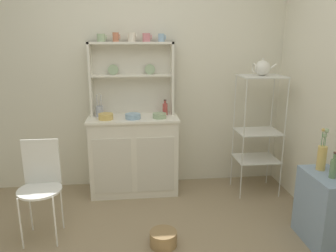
{
  "coord_description": "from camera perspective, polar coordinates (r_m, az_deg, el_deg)",
  "views": [
    {
      "loc": [
        -0.1,
        -2.08,
        1.67
      ],
      "look_at": [
        0.24,
        1.12,
        0.81
      ],
      "focal_mm": 35.27,
      "sensor_mm": 36.0,
      "label": 1
    }
  ],
  "objects": [
    {
      "name": "wall_back",
      "position": [
        3.73,
        -4.61,
        8.43
      ],
      "size": [
        3.84,
        0.05,
        2.5
      ],
      "primitive_type": "cube",
      "color": "silver",
      "rests_on": "ground"
    },
    {
      "name": "hutch_cabinet",
      "position": [
        3.66,
        -5.9,
        -4.8
      ],
      "size": [
        0.96,
        0.45,
        0.85
      ],
      "color": "white",
      "rests_on": "ground"
    },
    {
      "name": "hutch_shelf_unit",
      "position": [
        3.63,
        -6.29,
        9.04
      ],
      "size": [
        0.89,
        0.18,
        0.78
      ],
      "color": "silver",
      "rests_on": "hutch_cabinet"
    },
    {
      "name": "bakers_rack",
      "position": [
        3.66,
        15.38,
        0.64
      ],
      "size": [
        0.45,
        0.37,
        1.29
      ],
      "color": "silver",
      "rests_on": "ground"
    },
    {
      "name": "side_shelf_blue",
      "position": [
        3.08,
        25.32,
        -12.89
      ],
      "size": [
        0.28,
        0.48,
        0.61
      ],
      "primitive_type": "cube",
      "color": "#849EBC",
      "rests_on": "ground"
    },
    {
      "name": "wire_chair",
      "position": [
        3.0,
        -21.16,
        -8.67
      ],
      "size": [
        0.36,
        0.36,
        0.85
      ],
      "rotation": [
        0.0,
        0.0,
        0.04
      ],
      "color": "white",
      "rests_on": "ground"
    },
    {
      "name": "floor_basket",
      "position": [
        2.89,
        -0.81,
        -18.86
      ],
      "size": [
        0.23,
        0.23,
        0.12
      ],
      "primitive_type": "cylinder",
      "color": "#93754C",
      "rests_on": "ground"
    },
    {
      "name": "cup_sage_0",
      "position": [
        3.58,
        -11.46,
        14.72
      ],
      "size": [
        0.1,
        0.08,
        0.08
      ],
      "color": "#9EB78E",
      "rests_on": "hutch_shelf_unit"
    },
    {
      "name": "cup_terracotta_1",
      "position": [
        3.57,
        -8.99,
        14.94
      ],
      "size": [
        0.08,
        0.06,
        0.09
      ],
      "color": "#C67556",
      "rests_on": "hutch_shelf_unit"
    },
    {
      "name": "cup_cream_2",
      "position": [
        3.57,
        -6.28,
        15.03
      ],
      "size": [
        0.09,
        0.08,
        0.09
      ],
      "color": "silver",
      "rests_on": "hutch_shelf_unit"
    },
    {
      "name": "cup_rose_3",
      "position": [
        3.57,
        -3.72,
        15.03
      ],
      "size": [
        0.1,
        0.08,
        0.09
      ],
      "color": "#D17A84",
      "rests_on": "hutch_shelf_unit"
    },
    {
      "name": "cup_sky_4",
      "position": [
        3.58,
        -1.13,
        15.03
      ],
      "size": [
        0.08,
        0.07,
        0.08
      ],
      "color": "#8EB2D1",
      "rests_on": "hutch_shelf_unit"
    },
    {
      "name": "bowl_mixing_large",
      "position": [
        3.47,
        -10.7,
        1.63
      ],
      "size": [
        0.15,
        0.15,
        0.06
      ],
      "primitive_type": "cylinder",
      "color": "#DBB760",
      "rests_on": "hutch_cabinet"
    },
    {
      "name": "bowl_floral_medium",
      "position": [
        3.46,
        -6.08,
        1.69
      ],
      "size": [
        0.16,
        0.16,
        0.05
      ],
      "primitive_type": "cylinder",
      "color": "#8EB2D1",
      "rests_on": "hutch_cabinet"
    },
    {
      "name": "bowl_cream_small",
      "position": [
        3.47,
        -1.47,
        1.8
      ],
      "size": [
        0.14,
        0.14,
        0.05
      ],
      "primitive_type": "cylinder",
      "color": "#9EB78E",
      "rests_on": "hutch_cabinet"
    },
    {
      "name": "jam_bottle",
      "position": [
        3.62,
        -0.51,
        3.04
      ],
      "size": [
        0.06,
        0.06,
        0.17
      ],
      "color": "#B74C47",
      "rests_on": "hutch_cabinet"
    },
    {
      "name": "utensil_jar",
      "position": [
        3.62,
        -11.72,
        2.58
      ],
      "size": [
        0.08,
        0.08,
        0.25
      ],
      "color": "#B2B7C6",
      "rests_on": "hutch_cabinet"
    },
    {
      "name": "porcelain_teapot",
      "position": [
        3.57,
        16.0,
        9.61
      ],
      "size": [
        0.25,
        0.16,
        0.18
      ],
      "color": "white",
      "rests_on": "bakers_rack"
    },
    {
      "name": "flower_vase",
      "position": [
        3.02,
        25.07,
        -4.62
      ],
      "size": [
        0.07,
        0.07,
        0.36
      ],
      "color": "#DBB760",
      "rests_on": "side_shelf_blue"
    },
    {
      "name": "oil_bottle",
      "position": [
        2.9,
        26.66,
        -6.46
      ],
      "size": [
        0.05,
        0.05,
        0.21
      ],
      "color": "#6B8C60",
      "rests_on": "side_shelf_blue"
    }
  ]
}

